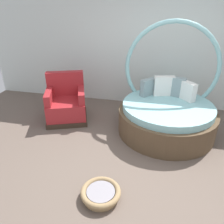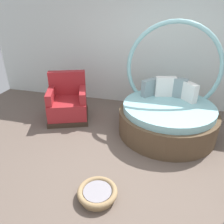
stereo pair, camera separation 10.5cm
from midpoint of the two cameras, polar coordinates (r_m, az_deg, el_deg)
ground_plane at (r=3.34m, az=7.11°, el=-15.00°), size 8.00×8.00×0.02m
back_wall at (r=5.01m, az=12.24°, el=16.56°), size 8.00×0.12×2.70m
round_daybed at (r=4.15m, az=15.24°, el=-0.02°), size 1.78×1.78×1.97m
red_armchair at (r=4.59m, az=-10.90°, el=2.30°), size 1.03×1.03×0.94m
pet_basket at (r=2.91m, az=-2.77°, el=-20.61°), size 0.51×0.51×0.13m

